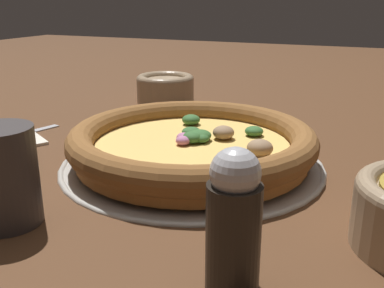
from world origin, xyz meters
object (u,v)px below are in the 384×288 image
bowl_far (165,87)px  pepper_shaker (234,222)px  pizza_tray (192,162)px  pizza (192,143)px  drinking_cup (3,176)px  fork (2,138)px

bowl_far → pepper_shaker: 0.60m
pizza_tray → pepper_shaker: bearing=-150.1°
pizza → pepper_shaker: (-0.22, -0.12, 0.02)m
pizza_tray → pizza: pizza is taller
pizza → pepper_shaker: 0.25m
drinking_cup → fork: 0.28m
pizza_tray → pepper_shaker: (-0.22, -0.12, 0.05)m
bowl_far → pepper_shaker: bearing=-149.0°
bowl_far → fork: size_ratio=0.69×
pizza_tray → fork: bearing=93.3°
pizza → bowl_far: bowl_far is taller
pizza → pepper_shaker: pepper_shaker is taller
pepper_shaker → drinking_cup: bearing=87.0°
drinking_cup → fork: bearing=46.5°
drinking_cup → fork: (0.19, 0.20, -0.04)m
pizza_tray → fork: size_ratio=1.98×
bowl_far → fork: 0.33m
fork → pizza: bearing=109.2°
pizza_tray → drinking_cup: (-0.20, 0.10, 0.04)m
drinking_cup → pepper_shaker: size_ratio=0.86×
pizza → bowl_far: 0.35m
pizza_tray → pepper_shaker: size_ratio=3.06×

